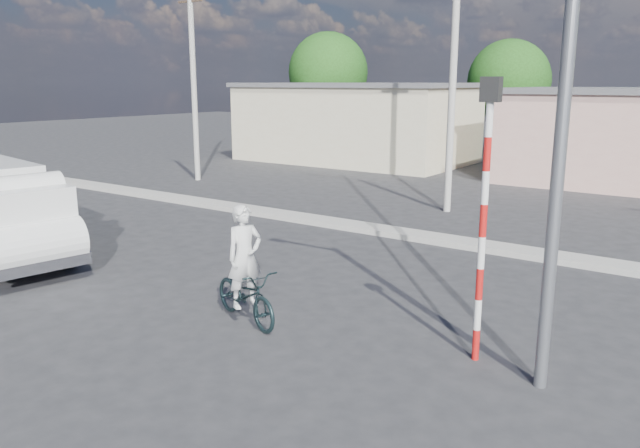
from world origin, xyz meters
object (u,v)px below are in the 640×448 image
Objects in this scene: bicycle at (246,295)px; streetlight at (557,28)px; cyclist at (245,273)px; traffic_pole at (485,198)px.

bicycle is 0.22× the size of streetlight.
streetlight is at bearing -64.58° from cyclist.
bicycle is at bearing -173.07° from streetlight.
traffic_pole is (4.02, 0.90, 2.08)m from bicycle.
cyclist is at bearing -167.35° from traffic_pole.
bicycle is at bearing -161.51° from cyclist.
streetlight is at bearing -17.73° from traffic_pole.
streetlight is (0.94, -0.30, 2.37)m from traffic_pole.
streetlight is (4.96, 0.60, 4.03)m from cyclist.
cyclist is at bearing 18.49° from bicycle.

